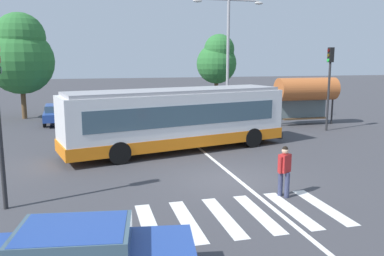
% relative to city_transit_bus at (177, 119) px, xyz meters
% --- Properties ---
extents(ground_plane, '(160.00, 160.00, 0.00)m').
position_rel_city_transit_bus_xyz_m(ground_plane, '(0.82, -5.20, -1.59)').
color(ground_plane, '#3D3D42').
extents(city_transit_bus, '(11.63, 5.15, 3.06)m').
position_rel_city_transit_bus_xyz_m(city_transit_bus, '(0.00, 0.00, 0.00)').
color(city_transit_bus, black).
rests_on(city_transit_bus, ground_plane).
extents(pedestrian_crossing_street, '(0.52, 0.42, 1.72)m').
position_rel_city_transit_bus_xyz_m(pedestrian_crossing_street, '(1.99, -7.42, -0.62)').
color(pedestrian_crossing_street, '#333856').
rests_on(pedestrian_crossing_street, ground_plane).
extents(foreground_sedan, '(4.72, 2.46, 1.35)m').
position_rel_city_transit_bus_xyz_m(foreground_sedan, '(-4.46, -11.35, -0.82)').
color(foreground_sedan, black).
rests_on(foreground_sedan, ground_plane).
extents(parked_car_blue, '(2.06, 4.59, 1.35)m').
position_rel_city_transit_bus_xyz_m(parked_car_blue, '(-6.38, 10.20, -0.82)').
color(parked_car_blue, black).
rests_on(parked_car_blue, ground_plane).
extents(parked_car_charcoal, '(1.96, 4.54, 1.35)m').
position_rel_city_transit_bus_xyz_m(parked_car_charcoal, '(-3.64, 9.97, -0.82)').
color(parked_car_charcoal, black).
rests_on(parked_car_charcoal, ground_plane).
extents(parked_car_silver, '(2.05, 4.59, 1.35)m').
position_rel_city_transit_bus_xyz_m(parked_car_silver, '(-0.74, 10.02, -0.82)').
color(parked_car_silver, black).
rests_on(parked_car_silver, ground_plane).
extents(parked_car_white, '(2.25, 4.65, 1.35)m').
position_rel_city_transit_bus_xyz_m(parked_car_white, '(1.80, 9.47, -0.82)').
color(parked_car_white, black).
rests_on(parked_car_white, ground_plane).
extents(parked_car_black, '(2.15, 4.62, 1.35)m').
position_rel_city_transit_bus_xyz_m(parked_car_black, '(4.66, 10.05, -0.82)').
color(parked_car_black, black).
rests_on(parked_car_black, ground_plane).
extents(parked_car_teal, '(2.02, 4.57, 1.35)m').
position_rel_city_transit_bus_xyz_m(parked_car_teal, '(7.18, 10.02, -0.82)').
color(parked_car_teal, black).
rests_on(parked_car_teal, ground_plane).
extents(traffic_light_far_corner, '(0.33, 0.32, 5.20)m').
position_rel_city_transit_bus_xyz_m(traffic_light_far_corner, '(10.38, 2.98, 1.87)').
color(traffic_light_far_corner, '#28282B').
rests_on(traffic_light_far_corner, ground_plane).
extents(bus_stop_shelter, '(4.25, 1.54, 3.25)m').
position_rel_city_transit_bus_xyz_m(bus_stop_shelter, '(10.19, 5.26, 0.83)').
color(bus_stop_shelter, '#28282B').
rests_on(bus_stop_shelter, ground_plane).
extents(twin_arm_street_lamp, '(4.88, 0.32, 8.49)m').
position_rel_city_transit_bus_xyz_m(twin_arm_street_lamp, '(5.02, 6.78, 3.70)').
color(twin_arm_street_lamp, '#939399').
rests_on(twin_arm_street_lamp, ground_plane).
extents(background_tree_left, '(4.90, 4.90, 7.88)m').
position_rel_city_transit_bus_xyz_m(background_tree_left, '(-9.00, 13.25, 3.24)').
color(background_tree_left, brown).
rests_on(background_tree_left, ground_plane).
extents(background_tree_right, '(3.65, 3.65, 6.72)m').
position_rel_city_transit_bus_xyz_m(background_tree_right, '(7.28, 15.93, 2.84)').
color(background_tree_right, brown).
rests_on(background_tree_right, ground_plane).
extents(crosswalk_painted_stripes, '(5.89, 3.05, 0.01)m').
position_rel_city_transit_bus_xyz_m(crosswalk_painted_stripes, '(0.04, -8.54, -1.58)').
color(crosswalk_painted_stripes, silver).
rests_on(crosswalk_painted_stripes, ground_plane).
extents(lane_center_line, '(0.16, 24.00, 0.01)m').
position_rel_city_transit_bus_xyz_m(lane_center_line, '(1.19, -3.20, -1.58)').
color(lane_center_line, silver).
rests_on(lane_center_line, ground_plane).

